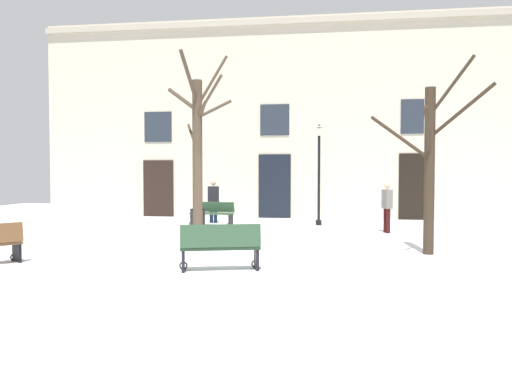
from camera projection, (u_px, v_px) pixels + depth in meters
name	position (u px, v px, depth m)	size (l,w,h in m)	color
ground_plane	(246.00, 250.00, 12.92)	(33.62, 33.62, 0.00)	white
building_facade	(281.00, 117.00, 21.86)	(21.01, 0.60, 8.50)	beige
tree_center	(430.00, 163.00, 12.15)	(2.59, 1.68, 4.61)	#382B1E
tree_left_of_center	(198.00, 149.00, 14.38)	(1.99, 2.89, 5.26)	#4C3D2D
streetlamp	(319.00, 163.00, 18.80)	(0.30, 0.30, 3.71)	black
litter_bin	(198.00, 221.00, 16.29)	(0.49, 0.49, 0.79)	black
bench_by_litter_bin	(220.00, 247.00, 10.18)	(1.67, 0.89, 0.95)	#2D4C33
bench_near_center_tree	(212.00, 214.00, 18.61)	(1.63, 0.67, 0.87)	#2D4C33
person_crossing_plaza	(213.00, 199.00, 19.71)	(0.42, 0.30, 1.66)	black
person_strolling	(387.00, 205.00, 16.49)	(0.33, 0.43, 1.64)	#350F0F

